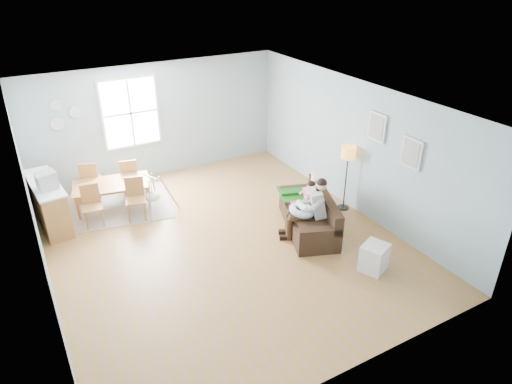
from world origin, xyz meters
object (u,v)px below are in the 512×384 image
chair_se (135,196)px  monitor (46,180)px  chair_sw (92,203)px  sofa (311,217)px  chair_ne (130,174)px  counter (49,203)px  dining_table (113,195)px  storage_cube (374,258)px  chair_nw (90,178)px  toddler (306,196)px  baby_swing (152,195)px  floor_lamp (348,158)px  father (309,207)px

chair_se → monitor: 1.66m
chair_sw → monitor: bearing=172.2°
sofa → chair_ne: size_ratio=2.43×
chair_ne → monitor: (-1.72, -0.89, 0.63)m
chair_se → counter: counter is taller
dining_table → monitor: 1.51m
dining_table → monitor: monitor is taller
storage_cube → chair_se: (-3.01, 3.73, 0.24)m
dining_table → monitor: size_ratio=3.99×
dining_table → chair_nw: (-0.32, 0.64, 0.22)m
sofa → chair_sw: 4.32m
chair_se → toddler: bearing=-34.1°
counter → monitor: bearing=-82.6°
dining_table → counter: counter is taller
dining_table → chair_nw: size_ratio=1.79×
chair_nw → baby_swing: (1.00, -1.20, -0.13)m
dining_table → chair_ne: (0.51, 0.49, 0.19)m
sofa → monitor: size_ratio=5.12×
floor_lamp → baby_swing: bearing=152.4°
floor_lamp → storage_cube: bearing=-115.4°
chair_nw → father: bearing=-47.7°
chair_nw → counter: size_ratio=0.52×
sofa → baby_swing: 3.31m
chair_sw → chair_ne: chair_sw is taller
sofa → floor_lamp: 1.45m
father → chair_se: size_ratio=1.42×
father → floor_lamp: floor_lamp is taller
chair_sw → counter: bearing=151.0°
chair_ne → monitor: bearing=-152.7°
dining_table → chair_nw: bearing=126.8°
sofa → monitor: 5.04m
chair_nw → baby_swing: size_ratio=0.86×
storage_cube → chair_nw: bearing=126.0°
chair_se → monitor: monitor is taller
chair_sw → sofa: bearing=-31.7°
sofa → dining_table: 4.19m
floor_lamp → dining_table: size_ratio=0.90×
sofa → baby_swing: (-2.48, 2.20, 0.09)m
storage_cube → chair_nw: 6.19m
sofa → counter: counter is taller
chair_sw → baby_swing: size_ratio=0.82×
chair_sw → baby_swing: chair_sw is taller
chair_ne → counter: 1.85m
chair_sw → toddler: bearing=-29.5°
counter → chair_nw: bearing=37.4°
floor_lamp → counter: floor_lamp is taller
chair_se → sofa: bearing=-36.7°
chair_ne → monitor: monitor is taller
floor_lamp → baby_swing: 4.10m
dining_table → counter: size_ratio=0.93×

